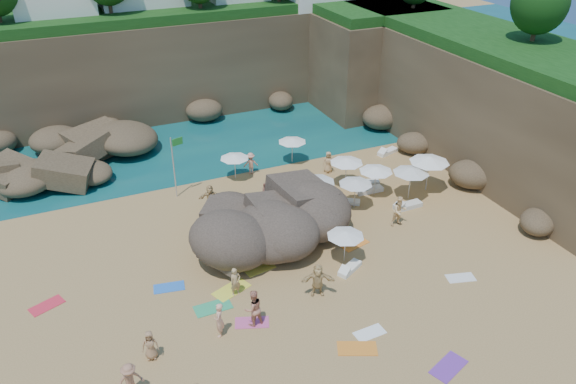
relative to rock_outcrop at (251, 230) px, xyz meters
name	(u,v)px	position (x,y,z in m)	size (l,w,h in m)	color
ground	(277,255)	(0.42, -2.93, 0.00)	(120.00, 120.00, 0.00)	tan
seawater	(158,90)	(0.42, 27.07, 0.00)	(120.00, 120.00, 0.00)	#0C4751
cliff_back	(187,61)	(2.42, 22.07, 4.00)	(44.00, 8.00, 8.00)	brown
cliff_right	(468,94)	(19.42, 5.07, 4.00)	(8.00, 30.00, 8.00)	brown
cliff_corner	(363,56)	(17.42, 17.07, 4.00)	(10.00, 12.00, 8.00)	brown
rock_promontory	(47,171)	(-10.58, 13.07, 0.00)	(12.00, 7.00, 2.00)	brown
rock_outcrop	(251,230)	(0.00, 0.00, 0.00)	(8.54, 6.41, 3.42)	brown
flag_pole	(175,159)	(-2.87, 5.73, 2.66)	(0.80, 0.26, 4.17)	silver
parasol_0	(234,156)	(1.30, 6.50, 1.72)	(1.98, 1.98, 1.87)	silver
parasol_1	(292,140)	(5.94, 7.28, 1.77)	(2.04, 2.04, 1.93)	silver
parasol_2	(376,169)	(8.88, 0.71, 1.89)	(2.18, 2.18, 2.06)	silver
parasol_3	(347,160)	(7.72, 2.52, 1.93)	(2.22, 2.22, 2.10)	silver
parasol_4	(473,151)	(16.53, 0.50, 1.83)	(2.10, 2.10, 1.99)	silver
parasol_5	(317,180)	(4.69, 0.79, 1.98)	(2.28, 2.28, 2.16)	silver
parasol_7	(411,170)	(10.67, -0.55, 2.02)	(2.32, 2.32, 2.20)	silver
parasol_8	(356,182)	(6.88, -0.16, 1.83)	(2.11, 2.11, 2.00)	silver
parasol_9	(346,234)	(3.56, -4.87, 1.76)	(2.02, 2.02, 1.91)	silver
parasol_11	(430,159)	(12.36, -0.13, 2.27)	(2.61, 2.61, 2.47)	silver
lounger_0	(369,190)	(8.79, 1.15, 0.14)	(1.82, 0.61, 0.28)	silver
lounger_1	(366,183)	(9.13, 2.12, 0.14)	(1.77, 0.59, 0.27)	silver
lounger_2	(388,152)	(13.13, 5.71, 0.14)	(1.76, 0.59, 0.27)	white
lounger_3	(408,206)	(9.95, -1.57, 0.15)	(1.87, 0.62, 0.29)	silver
lounger_4	(347,201)	(6.75, 0.46, 0.12)	(1.58, 0.53, 0.25)	silver
lounger_5	(350,268)	(3.43, -5.75, 0.12)	(1.60, 0.53, 0.25)	white
towel_1	(252,322)	(-2.73, -7.41, 0.01)	(1.58, 0.79, 0.03)	#CE508D
towel_2	(357,348)	(0.94, -10.84, 0.02)	(1.75, 0.87, 0.03)	orange
towel_4	(232,290)	(-2.83, -4.75, 0.02)	(1.90, 0.95, 0.03)	yellow
towel_5	(370,333)	(1.95, -10.23, 0.01)	(1.45, 0.72, 0.03)	white
towel_6	(449,367)	(3.96, -13.35, 0.02)	(1.78, 0.89, 0.03)	purple
towel_7	(47,306)	(-11.44, -2.25, 0.01)	(1.59, 0.79, 0.03)	red
towel_8	(169,287)	(-5.67, -3.28, 0.01)	(1.55, 0.77, 0.03)	blue
towel_9	(319,238)	(3.30, -2.34, 0.02)	(1.71, 0.85, 0.03)	#D8547C
towel_10	(354,244)	(4.86, -3.73, 0.01)	(1.66, 0.83, 0.03)	orange
towel_11	(213,307)	(-4.08, -5.65, 0.02)	(1.80, 0.90, 0.03)	#2EA169
towel_12	(260,268)	(-0.89, -3.66, 0.01)	(1.64, 0.82, 0.03)	yellow
towel_13	(461,278)	(8.38, -8.66, 0.01)	(1.47, 0.74, 0.03)	white
person_stand_0	(236,282)	(-2.73, -5.17, 0.78)	(0.57, 0.37, 1.56)	tan
person_stand_1	(253,308)	(-2.68, -7.51, 0.95)	(0.92, 0.72, 1.90)	tan
person_stand_2	(251,163)	(2.57, 6.81, 0.79)	(1.02, 0.42, 1.58)	tan
person_stand_3	(265,194)	(1.89, 2.43, 0.77)	(0.90, 0.38, 1.54)	#A96754
person_stand_4	(328,162)	(7.59, 4.79, 0.79)	(0.77, 0.42, 1.57)	tan
person_stand_5	(210,197)	(-1.40, 3.43, 0.79)	(1.47, 0.42, 1.58)	tan
person_stand_6	(219,320)	(-4.33, -7.55, 0.88)	(0.64, 0.42, 1.76)	#FAB28E
person_lie_2	(152,355)	(-7.47, -7.72, 0.19)	(0.71, 1.45, 0.39)	#A57952
person_lie_3	(317,291)	(0.97, -6.82, 0.24)	(1.64, 1.77, 0.47)	tan
person_lie_5	(399,220)	(8.27, -3.03, 0.36)	(0.91, 1.88, 0.71)	#F9CD8D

